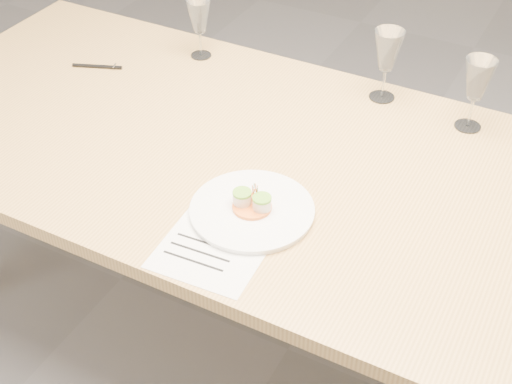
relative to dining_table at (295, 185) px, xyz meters
The scene contains 8 objects.
ground 0.68m from the dining_table, ahead, with size 7.00×7.00×0.00m, color slate.
dining_table is the anchor object (origin of this frame).
dinner_plate 0.24m from the dining_table, 92.54° to the right, with size 0.30×0.30×0.08m.
recipe_sheet 0.35m from the dining_table, 95.40° to the right, with size 0.25×0.31×0.00m.
ballpoint_pen 0.79m from the dining_table, 167.98° to the left, with size 0.15×0.07×0.01m.
wine_glass_0 0.67m from the dining_table, 143.72° to the left, with size 0.08×0.08×0.19m.
wine_glass_1 0.47m from the dining_table, 78.94° to the left, with size 0.09×0.09×0.21m.
wine_glass_2 0.56m from the dining_table, 47.87° to the left, with size 0.08×0.08×0.21m.
Camera 1 is at (0.60, -1.34, 1.86)m, focal length 50.00 mm.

